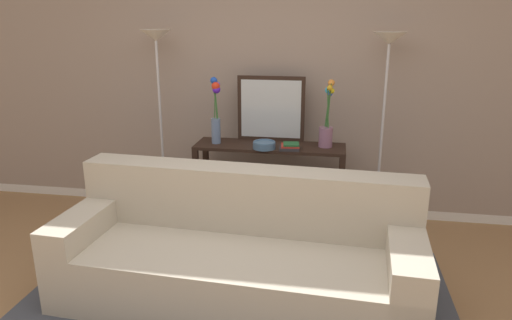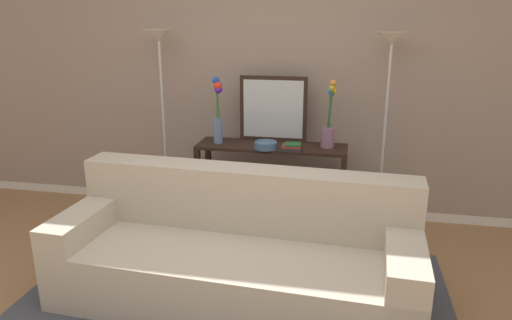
% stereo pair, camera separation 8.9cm
% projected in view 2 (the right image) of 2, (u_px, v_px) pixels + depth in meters
% --- Properties ---
extents(back_wall, '(12.00, 0.15, 2.82)m').
position_uv_depth(back_wall, '(271.00, 71.00, 4.52)').
color(back_wall, white).
rests_on(back_wall, ground).
extents(area_rug, '(2.97, 2.09, 0.01)m').
position_uv_depth(area_rug, '(231.00, 309.00, 3.19)').
color(area_rug, '#474C56').
rests_on(area_rug, ground).
extents(couch, '(2.48, 1.03, 0.88)m').
position_uv_depth(couch, '(237.00, 257.00, 3.26)').
color(couch, '#BCB29E').
rests_on(couch, ground).
extents(console_table, '(1.36, 0.39, 0.79)m').
position_uv_depth(console_table, '(271.00, 170.00, 4.34)').
color(console_table, black).
rests_on(console_table, ground).
extents(floor_lamp_left, '(0.28, 0.28, 1.80)m').
position_uv_depth(floor_lamp_left, '(161.00, 72.00, 4.35)').
color(floor_lamp_left, silver).
rests_on(floor_lamp_left, ground).
extents(floor_lamp_right, '(0.28, 0.28, 1.79)m').
position_uv_depth(floor_lamp_right, '(389.00, 79.00, 3.97)').
color(floor_lamp_right, silver).
rests_on(floor_lamp_right, ground).
extents(wall_mirror, '(0.63, 0.02, 0.60)m').
position_uv_depth(wall_mirror, '(273.00, 109.00, 4.34)').
color(wall_mirror, black).
rests_on(wall_mirror, console_table).
extents(vase_tall_flowers, '(0.10, 0.13, 0.60)m').
position_uv_depth(vase_tall_flowers, '(218.00, 112.00, 4.26)').
color(vase_tall_flowers, '#6B84AD').
rests_on(vase_tall_flowers, console_table).
extents(vase_short_flowers, '(0.12, 0.13, 0.60)m').
position_uv_depth(vase_short_flowers, '(329.00, 126.00, 4.16)').
color(vase_short_flowers, gray).
rests_on(vase_short_flowers, console_table).
extents(fruit_bowl, '(0.20, 0.20, 0.07)m').
position_uv_depth(fruit_bowl, '(266.00, 145.00, 4.15)').
color(fruit_bowl, '#4C7093').
rests_on(fruit_bowl, console_table).
extents(book_stack, '(0.19, 0.16, 0.06)m').
position_uv_depth(book_stack, '(292.00, 147.00, 4.11)').
color(book_stack, '#2D2D33').
rests_on(book_stack, console_table).
extents(book_row_under_console, '(0.42, 0.16, 0.13)m').
position_uv_depth(book_row_under_console, '(236.00, 216.00, 4.55)').
color(book_row_under_console, silver).
rests_on(book_row_under_console, ground).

